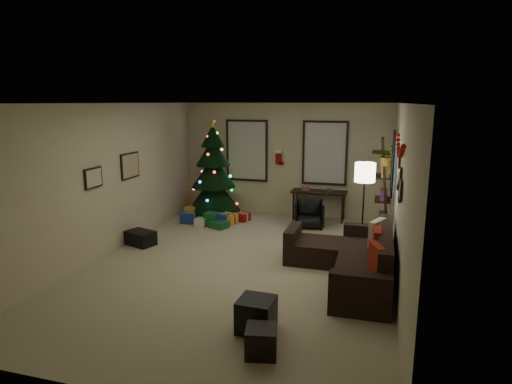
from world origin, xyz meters
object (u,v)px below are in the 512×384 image
desk_chair (309,214)px  bookshelf (384,193)px  christmas_tree (213,175)px  desk (319,194)px  sofa (353,260)px

desk_chair → bookshelf: bearing=-32.2°
desk_chair → bookshelf: size_ratio=0.29×
christmas_tree → bookshelf: (3.93, -1.00, 0.00)m
desk → bookshelf: size_ratio=0.62×
christmas_tree → desk_chair: 2.51m
bookshelf → sofa: bearing=-102.7°
sofa → desk_chair: sofa is taller
sofa → bookshelf: size_ratio=1.22×
desk_chair → christmas_tree: bearing=161.7°
christmas_tree → sofa: size_ratio=0.95×
bookshelf → desk: bearing=137.9°
christmas_tree → desk: christmas_tree is taller
christmas_tree → desk_chair: size_ratio=3.99×
desk → sofa: bearing=-72.9°
christmas_tree → desk_chair: bearing=-8.6°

